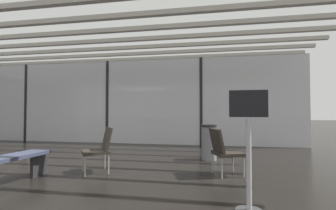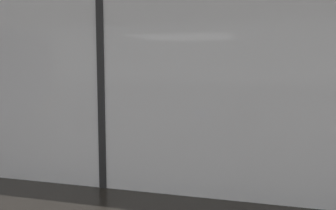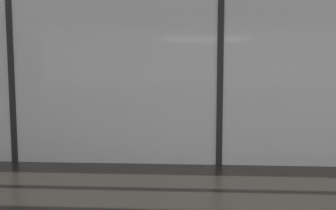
# 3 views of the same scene
# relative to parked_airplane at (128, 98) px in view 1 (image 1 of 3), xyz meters

# --- Properties ---
(glass_curtain_wall) EXTENTS (14.00, 0.08, 3.08)m
(glass_curtain_wall) POSITION_rel_parked_airplane_xyz_m (1.50, -6.45, -0.53)
(glass_curtain_wall) COLOR silver
(glass_curtain_wall) RESTS_ON ground
(window_mullion_0) EXTENTS (0.10, 0.12, 3.08)m
(window_mullion_0) POSITION_rel_parked_airplane_xyz_m (-2.00, -6.45, -0.53)
(window_mullion_0) COLOR black
(window_mullion_0) RESTS_ON ground
(window_mullion_1) EXTENTS (0.10, 0.12, 3.08)m
(window_mullion_1) POSITION_rel_parked_airplane_xyz_m (1.50, -6.45, -0.53)
(window_mullion_1) COLOR black
(window_mullion_1) RESTS_ON ground
(window_mullion_2) EXTENTS (0.10, 0.12, 3.08)m
(window_mullion_2) POSITION_rel_parked_airplane_xyz_m (5.00, -6.45, -0.53)
(window_mullion_2) COLOR black
(window_mullion_2) RESTS_ON ground
(ceiling_slats) EXTENTS (13.72, 6.72, 0.10)m
(ceiling_slats) POSITION_rel_parked_airplane_xyz_m (1.50, -9.75, 1.06)
(ceiling_slats) COLOR #B7B2A8
(ceiling_slats) RESTS_ON glass_curtain_wall
(parked_airplane) EXTENTS (11.83, 4.13, 4.13)m
(parked_airplane) POSITION_rel_parked_airplane_xyz_m (0.00, 0.00, 0.00)
(parked_airplane) COLOR silver
(parked_airplane) RESTS_ON ground
(lounge_chair_1) EXTENTS (0.71, 0.69, 0.87)m
(lounge_chair_1) POSITION_rel_parked_airplane_xyz_m (3.14, -10.28, -1.57)
(lounge_chair_1) COLOR #28231E
(lounge_chair_1) RESTS_ON ground
(lounge_chair_3) EXTENTS (0.66, 0.63, 0.87)m
(lounge_chair_3) POSITION_rel_parked_airplane_xyz_m (5.50, -10.09, -1.57)
(lounge_chair_3) COLOR #28231E
(lounge_chair_3) RESTS_ON ground
(waiting_bench) EXTENTS (0.62, 1.69, 0.47)m
(waiting_bench) POSITION_rel_parked_airplane_xyz_m (2.04, -11.37, -1.70)
(waiting_bench) COLOR #33384C
(waiting_bench) RESTS_ON ground
(trash_bin) EXTENTS (0.38, 0.38, 0.86)m
(trash_bin) POSITION_rel_parked_airplane_xyz_m (5.25, -8.80, -1.63)
(trash_bin) COLOR slate
(trash_bin) RESTS_ON ground
(info_sign) EXTENTS (0.44, 0.32, 1.44)m
(info_sign) POSITION_rel_parked_airplane_xyz_m (5.69, -11.64, -1.39)
(info_sign) COLOR #333333
(info_sign) RESTS_ON ground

